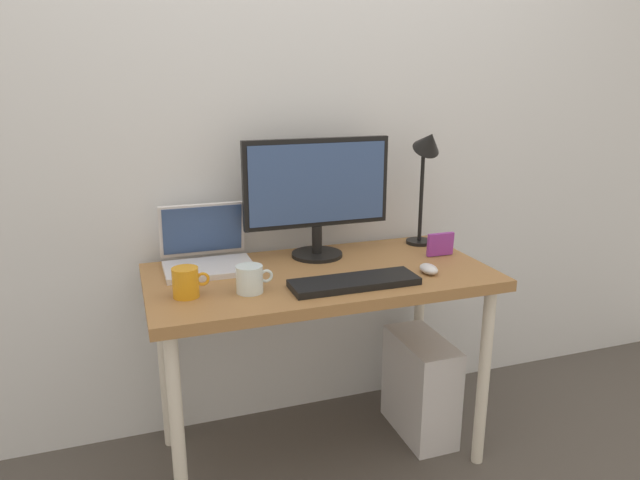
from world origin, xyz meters
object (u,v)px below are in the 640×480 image
keyboard (354,282)px  photo_frame (440,244)px  mouse (429,269)px  desk_lamp (427,160)px  laptop (206,251)px  desk (320,292)px  monitor (317,190)px  coffee_mug (186,282)px  glass_cup (250,279)px  computer_tower (420,386)px

keyboard → photo_frame: photo_frame is taller
mouse → desk_lamp: bearing=64.7°
laptop → desk: bearing=-27.6°
desk_lamp → keyboard: bearing=-142.1°
monitor → desk_lamp: 0.48m
coffee_mug → glass_cup: 0.20m
keyboard → computer_tower: keyboard is taller
mouse → glass_cup: (-0.65, 0.03, 0.03)m
monitor → coffee_mug: 0.64m
laptop → mouse: (0.74, -0.34, -0.04)m
monitor → keyboard: (0.01, -0.35, -0.25)m
desk → desk_lamp: size_ratio=2.49×
desk_lamp → glass_cup: bearing=-159.5°
mouse → glass_cup: bearing=177.7°
mouse → computer_tower: mouse is taller
mouse → coffee_mug: size_ratio=0.75×
desk → glass_cup: size_ratio=10.02×
coffee_mug → computer_tower: size_ratio=0.28×
keyboard → photo_frame: bearing=24.1°
monitor → glass_cup: size_ratio=4.65×
keyboard → glass_cup: glass_cup is taller
desk_lamp → monitor: bearing=-179.9°
coffee_mug → glass_cup: bearing=-7.6°
keyboard → glass_cup: size_ratio=3.57×
keyboard → photo_frame: 0.49m
monitor → desk_lamp: bearing=0.1°
desk → laptop: (-0.38, 0.20, 0.14)m
glass_cup → coffee_mug: bearing=172.4°
monitor → coffee_mug: bearing=-153.1°
desk_lamp → mouse: desk_lamp is taller
computer_tower → laptop: bearing=166.6°
monitor → photo_frame: monitor is taller
monitor → keyboard: size_ratio=1.30×
mouse → desk: bearing=158.5°
laptop → desk_lamp: desk_lamp is taller
glass_cup → photo_frame: 0.80m
monitor → mouse: bearing=-45.9°
desk_lamp → glass_cup: desk_lamp is taller
mouse → monitor: bearing=134.1°
desk → computer_tower: desk is taller
laptop → coffee_mug: 0.31m
monitor → photo_frame: 0.53m
photo_frame → coffee_mug: bearing=-173.2°
desk → photo_frame: photo_frame is taller
laptop → keyboard: bearing=-40.0°
desk → mouse: mouse is taller
keyboard → mouse: (0.30, 0.03, 0.01)m
desk → mouse: bearing=-21.5°
glass_cup → photo_frame: bearing=10.4°
mouse → glass_cup: size_ratio=0.73×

